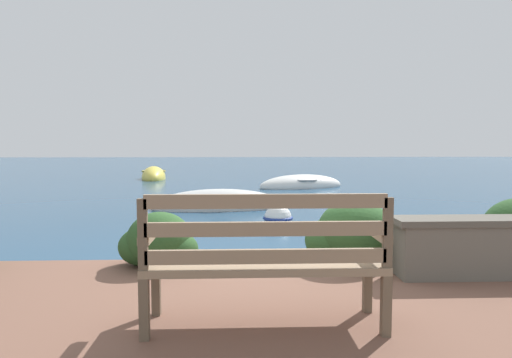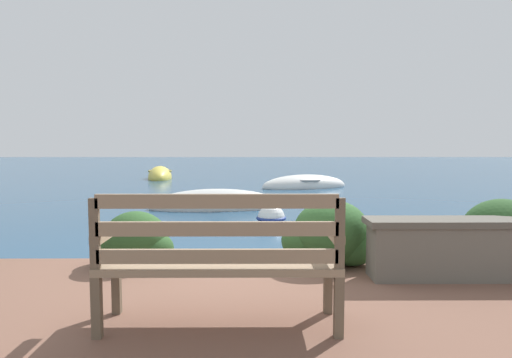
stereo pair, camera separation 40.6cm
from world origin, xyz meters
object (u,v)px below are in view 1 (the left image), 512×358
park_bench (265,257)px  rowboat_nearest (219,206)px  rowboat_mid (301,186)px  rowboat_far (154,177)px  mooring_buoy (278,218)px

park_bench → rowboat_nearest: park_bench is taller
rowboat_mid → rowboat_far: size_ratio=1.17×
rowboat_nearest → park_bench: bearing=89.1°
rowboat_mid → rowboat_far: 6.57m
park_bench → rowboat_mid: (1.88, 11.66, -0.64)m
park_bench → rowboat_far: (-3.54, 15.37, -0.63)m
park_bench → rowboat_nearest: size_ratio=0.54×
rowboat_nearest → rowboat_far: size_ratio=1.14×
rowboat_mid → mooring_buoy: rowboat_mid is taller
rowboat_nearest → rowboat_far: (-2.94, 8.35, 0.01)m
park_bench → rowboat_nearest: (-0.60, 7.02, -0.64)m
mooring_buoy → park_bench: bearing=-96.0°
rowboat_nearest → mooring_buoy: rowboat_nearest is taller
rowboat_nearest → rowboat_mid: size_ratio=0.98×
mooring_buoy → rowboat_mid: bearing=78.3°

